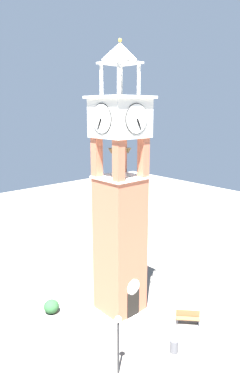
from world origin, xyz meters
TOP-DOWN VIEW (x-y plane):
  - ground at (0.00, 0.00)m, footprint 80.00×80.00m
  - clock_tower at (0.00, -0.00)m, footprint 3.27×3.27m
  - park_bench at (2.50, -4.09)m, footprint 1.40×1.48m
  - lamp_post at (-3.92, -4.22)m, footprint 0.36×0.36m
  - trash_bin at (-0.33, -5.21)m, footprint 0.52×0.52m
  - shrub_near_entry at (-3.70, 3.23)m, footprint 1.08×1.08m
  - shrub_left_of_tower at (2.24, 3.48)m, footprint 1.22×1.22m

SIDE VIEW (x-z plane):
  - ground at x=0.00m, z-range 0.00..0.00m
  - trash_bin at x=-0.33m, z-range 0.00..0.80m
  - shrub_near_entry at x=-3.70m, z-range 0.00..0.96m
  - park_bench at x=2.50m, z-range 0.01..0.96m
  - shrub_left_of_tower at x=2.24m, z-range 0.00..1.08m
  - lamp_post at x=-3.92m, z-range 0.71..4.26m
  - clock_tower at x=0.00m, z-range -1.54..16.71m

